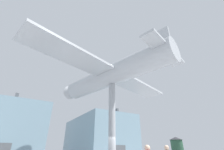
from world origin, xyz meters
TOP-DOWN VIEW (x-y plane):
  - glass_pavilion_left at (-7.30, 17.64)m, footprint 8.53×15.66m
  - glass_pavilion_right at (7.30, 17.64)m, footprint 8.53×15.66m
  - support_pylon_central at (0.00, 0.00)m, footprint 0.55×0.55m
  - suspended_airplane at (-0.06, 0.21)m, footprint 15.69×13.12m

SIDE VIEW (x-z plane):
  - support_pylon_central at x=0.00m, z-range 0.00..6.82m
  - glass_pavilion_left at x=-7.30m, z-range -0.29..7.58m
  - glass_pavilion_right at x=7.30m, z-range -0.29..7.58m
  - suspended_airplane at x=-0.06m, z-range 6.24..9.31m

